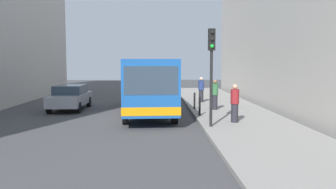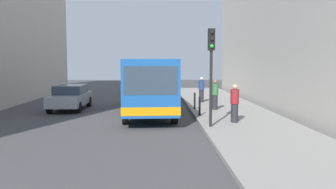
{
  "view_description": "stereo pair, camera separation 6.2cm",
  "coord_description": "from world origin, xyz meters",
  "px_view_note": "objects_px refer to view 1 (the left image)",
  "views": [
    {
      "loc": [
        1.26,
        -17.74,
        2.89
      ],
      "look_at": [
        1.84,
        0.86,
        1.2
      ],
      "focal_mm": 38.89,
      "sensor_mm": 36.0,
      "label": 1
    },
    {
      "loc": [
        1.33,
        -17.74,
        2.89
      ],
      "look_at": [
        1.84,
        0.86,
        1.2
      ],
      "focal_mm": 38.89,
      "sensor_mm": 36.0,
      "label": 2
    }
  ],
  "objects_px": {
    "traffic_light": "(212,59)",
    "bollard_mid": "(195,101)",
    "car_beside_bus": "(70,97)",
    "bus": "(148,82)",
    "bollard_near": "(200,106)",
    "pedestrian_near_signal": "(235,103)",
    "pedestrian_mid_sidewalk": "(215,95)",
    "pedestrian_far_sidewalk": "(201,90)"
  },
  "relations": [
    {
      "from": "car_beside_bus",
      "to": "traffic_light",
      "type": "height_order",
      "value": "traffic_light"
    },
    {
      "from": "bollard_mid",
      "to": "pedestrian_near_signal",
      "type": "distance_m",
      "value": 4.87
    },
    {
      "from": "traffic_light",
      "to": "car_beside_bus",
      "type": "bearing_deg",
      "value": 137.88
    },
    {
      "from": "bollard_mid",
      "to": "pedestrian_mid_sidewalk",
      "type": "bearing_deg",
      "value": -14.67
    },
    {
      "from": "bus",
      "to": "pedestrian_mid_sidewalk",
      "type": "xyz_separation_m",
      "value": [
        3.82,
        -0.16,
        -0.72
      ]
    },
    {
      "from": "bus",
      "to": "bollard_mid",
      "type": "distance_m",
      "value": 2.91
    },
    {
      "from": "traffic_light",
      "to": "pedestrian_mid_sidewalk",
      "type": "relative_size",
      "value": 2.39
    },
    {
      "from": "pedestrian_near_signal",
      "to": "pedestrian_far_sidewalk",
      "type": "xyz_separation_m",
      "value": [
        -0.51,
        8.23,
        -0.02
      ]
    },
    {
      "from": "bus",
      "to": "bollard_near",
      "type": "relative_size",
      "value": 11.71
    },
    {
      "from": "bus",
      "to": "bollard_mid",
      "type": "height_order",
      "value": "bus"
    },
    {
      "from": "traffic_light",
      "to": "bollard_mid",
      "type": "relative_size",
      "value": 4.32
    },
    {
      "from": "pedestrian_mid_sidewalk",
      "to": "car_beside_bus",
      "type": "bearing_deg",
      "value": -78.1
    },
    {
      "from": "bollard_mid",
      "to": "pedestrian_mid_sidewalk",
      "type": "xyz_separation_m",
      "value": [
        1.13,
        -0.3,
        0.38
      ]
    },
    {
      "from": "traffic_light",
      "to": "pedestrian_far_sidewalk",
      "type": "bearing_deg",
      "value": 85.58
    },
    {
      "from": "car_beside_bus",
      "to": "bus",
      "type": "bearing_deg",
      "value": 165.96
    },
    {
      "from": "car_beside_bus",
      "to": "pedestrian_mid_sidewalk",
      "type": "bearing_deg",
      "value": 171.19
    },
    {
      "from": "bollard_near",
      "to": "pedestrian_far_sidewalk",
      "type": "bearing_deg",
      "value": 82.34
    },
    {
      "from": "pedestrian_near_signal",
      "to": "pedestrian_far_sidewalk",
      "type": "distance_m",
      "value": 8.25
    },
    {
      "from": "bollard_near",
      "to": "pedestrian_near_signal",
      "type": "height_order",
      "value": "pedestrian_near_signal"
    },
    {
      "from": "pedestrian_near_signal",
      "to": "pedestrian_mid_sidewalk",
      "type": "distance_m",
      "value": 4.38
    },
    {
      "from": "bollard_mid",
      "to": "pedestrian_near_signal",
      "type": "xyz_separation_m",
      "value": [
        1.33,
        -4.67,
        0.39
      ]
    },
    {
      "from": "bus",
      "to": "car_beside_bus",
      "type": "bearing_deg",
      "value": -17.08
    },
    {
      "from": "car_beside_bus",
      "to": "bollard_mid",
      "type": "distance_m",
      "value": 7.46
    },
    {
      "from": "bollard_near",
      "to": "pedestrian_near_signal",
      "type": "bearing_deg",
      "value": -58.4
    },
    {
      "from": "bollard_mid",
      "to": "bollard_near",
      "type": "bearing_deg",
      "value": -90.0
    },
    {
      "from": "pedestrian_mid_sidewalk",
      "to": "bollard_mid",
      "type": "bearing_deg",
      "value": -83.67
    },
    {
      "from": "car_beside_bus",
      "to": "traffic_light",
      "type": "bearing_deg",
      "value": 138.16
    },
    {
      "from": "bollard_mid",
      "to": "pedestrian_far_sidewalk",
      "type": "bearing_deg",
      "value": 77.09
    },
    {
      "from": "bus",
      "to": "pedestrian_near_signal",
      "type": "bearing_deg",
      "value": 128.75
    },
    {
      "from": "car_beside_bus",
      "to": "bollard_near",
      "type": "height_order",
      "value": "car_beside_bus"
    },
    {
      "from": "traffic_light",
      "to": "bollard_near",
      "type": "height_order",
      "value": "traffic_light"
    },
    {
      "from": "pedestrian_mid_sidewalk",
      "to": "traffic_light",
      "type": "bearing_deg",
      "value": 10.23
    },
    {
      "from": "traffic_light",
      "to": "bollard_mid",
      "type": "height_order",
      "value": "traffic_light"
    },
    {
      "from": "pedestrian_near_signal",
      "to": "bollard_near",
      "type": "bearing_deg",
      "value": -47.33
    },
    {
      "from": "car_beside_bus",
      "to": "pedestrian_far_sidewalk",
      "type": "xyz_separation_m",
      "value": [
        8.2,
        2.49,
        0.22
      ]
    },
    {
      "from": "pedestrian_mid_sidewalk",
      "to": "pedestrian_near_signal",
      "type": "bearing_deg",
      "value": 23.64
    },
    {
      "from": "traffic_light",
      "to": "bus",
      "type": "bearing_deg",
      "value": 116.59
    },
    {
      "from": "traffic_light",
      "to": "pedestrian_near_signal",
      "type": "distance_m",
      "value": 2.56
    },
    {
      "from": "traffic_light",
      "to": "bollard_near",
      "type": "distance_m",
      "value": 3.98
    },
    {
      "from": "bus",
      "to": "pedestrian_near_signal",
      "type": "distance_m",
      "value": 6.1
    },
    {
      "from": "bollard_near",
      "to": "bollard_mid",
      "type": "bearing_deg",
      "value": 90.0
    },
    {
      "from": "car_beside_bus",
      "to": "bollard_near",
      "type": "bearing_deg",
      "value": 154.44
    }
  ]
}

